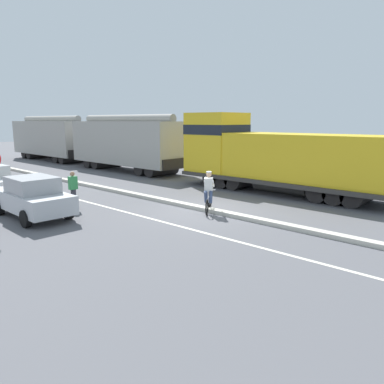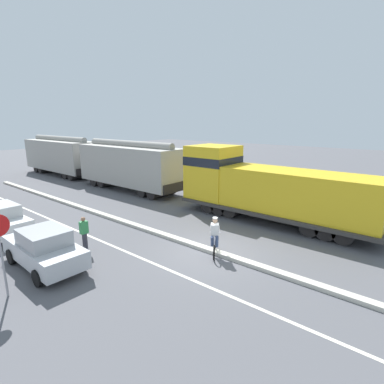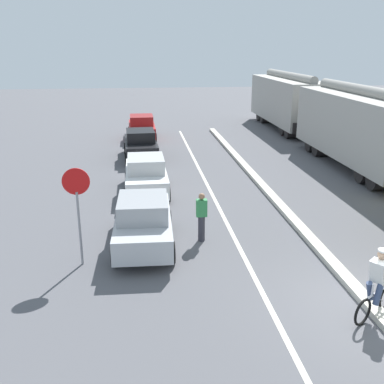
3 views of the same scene
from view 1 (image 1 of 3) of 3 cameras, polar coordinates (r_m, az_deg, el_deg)
ground_plane at (r=15.84m, az=1.93°, el=-2.88°), size 120.00×120.00×0.00m
median_curb at (r=20.16m, az=-11.11°, el=0.13°), size 0.36×36.00×0.16m
lane_stripe at (r=18.89m, az=-16.96°, el=-1.10°), size 0.14×36.00×0.01m
locomotive at (r=20.43m, az=11.62°, el=5.11°), size 3.10×11.61×4.20m
hopper_car_lead at (r=28.60m, az=-9.86°, el=7.31°), size 2.90×10.60×4.18m
hopper_car_middle at (r=38.44m, az=-20.60°, el=7.65°), size 2.90×10.60×4.18m
parked_car_silver at (r=15.93m, az=-23.18°, el=-0.69°), size 1.93×4.25×1.62m
cyclist at (r=15.39m, az=2.55°, el=-0.19°), size 1.47×0.98×1.71m
pedestrian_by_cars at (r=16.85m, az=-17.64°, el=0.38°), size 0.34×0.22×1.62m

